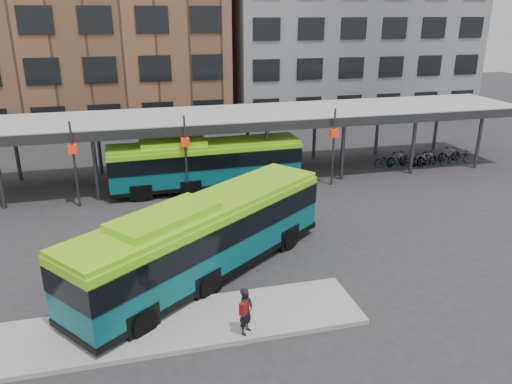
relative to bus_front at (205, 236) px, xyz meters
The scene contains 9 objects.
ground 3.86m from the bus_front, ahead, with size 120.00×120.00×0.00m, color #28282B.
boarding_island 4.26m from the bus_front, 122.15° to the right, with size 14.00×3.00×0.18m, color gray.
canopy 13.17m from the bus_front, 75.01° to the left, with size 40.00×6.53×4.80m.
building_brick 33.65m from the bus_front, 101.73° to the left, with size 26.00×14.00×22.00m, color brown.
building_grey 38.06m from the bus_front, 58.50° to the left, with size 24.00×14.00×20.00m, color slate.
bus_front is the anchor object (origin of this frame).
bus_rear 10.78m from the bus_front, 81.00° to the left, with size 11.53×2.90×3.16m.
pedestrian 4.55m from the bus_front, 81.95° to the right, with size 0.69×0.71×1.65m.
bike_rack 20.87m from the bus_front, 34.16° to the left, with size 7.37×1.37×1.08m.
Camera 1 is at (-5.96, -17.73, 10.21)m, focal length 35.00 mm.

